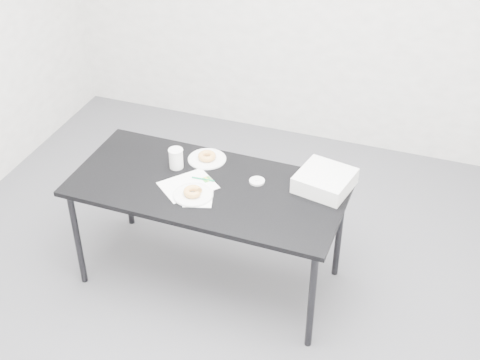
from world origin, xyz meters
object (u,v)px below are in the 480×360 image
(plate_far, at_px, (207,159))
(coffee_cup, at_px, (176,158))
(pen, at_px, (203,179))
(plate_near, at_px, (193,195))
(donut_near, at_px, (193,192))
(table, at_px, (208,193))
(donut_far, at_px, (207,156))
(scorecard, at_px, (188,185))
(bakery_box, at_px, (325,181))

(plate_far, bearing_deg, coffee_cup, -135.62)
(pen, relative_size, plate_far, 0.59)
(plate_near, height_order, donut_near, donut_near)
(table, xyz_separation_m, donut_near, (-0.04, -0.12, 0.08))
(donut_far, bearing_deg, plate_far, 180.00)
(pen, xyz_separation_m, plate_far, (-0.06, 0.21, -0.00))
(plate_near, bearing_deg, coffee_cup, 131.60)
(table, relative_size, plate_near, 6.97)
(table, distance_m, scorecard, 0.12)
(plate_near, height_order, plate_far, plate_near)
(donut_far, height_order, bakery_box, bakery_box)
(plate_near, distance_m, coffee_cup, 0.31)
(scorecard, distance_m, pen, 0.10)
(plate_near, xyz_separation_m, donut_far, (-0.06, 0.37, 0.02))
(pen, height_order, bakery_box, bakery_box)
(table, xyz_separation_m, pen, (-0.04, 0.04, 0.06))
(coffee_cup, bearing_deg, plate_near, -48.40)
(donut_far, bearing_deg, plate_near, -80.31)
(donut_near, xyz_separation_m, bakery_box, (0.68, 0.32, 0.02))
(table, bearing_deg, scorecard, -157.49)
(donut_near, bearing_deg, table, 72.00)
(coffee_cup, height_order, bakery_box, coffee_cup)
(plate_far, height_order, coffee_cup, coffee_cup)
(pen, bearing_deg, plate_far, 102.38)
(table, height_order, plate_near, plate_near)
(pen, bearing_deg, plate_near, -92.19)
(scorecard, distance_m, bakery_box, 0.78)
(plate_far, bearing_deg, scorecard, -90.45)
(table, bearing_deg, bakery_box, 18.68)
(scorecard, xyz_separation_m, plate_far, (0.00, 0.29, 0.00))
(pen, xyz_separation_m, plate_near, (0.00, -0.16, -0.00))
(plate_near, relative_size, coffee_cup, 1.84)
(table, relative_size, plate_far, 6.86)
(donut_far, distance_m, bakery_box, 0.74)
(scorecard, bearing_deg, plate_far, 129.11)
(donut_far, bearing_deg, coffee_cup, -135.62)
(pen, height_order, donut_far, donut_far)
(table, bearing_deg, pen, 139.01)
(scorecard, relative_size, plate_far, 1.27)
(table, bearing_deg, donut_near, -107.03)
(pen, xyz_separation_m, bakery_box, (0.68, 0.17, 0.04))
(coffee_cup, bearing_deg, donut_near, -48.40)
(scorecard, height_order, plate_far, plate_far)
(table, xyz_separation_m, bakery_box, (0.64, 0.20, 0.10))
(donut_far, relative_size, bakery_box, 0.37)
(bakery_box, bearing_deg, table, -150.63)
(table, xyz_separation_m, donut_far, (-0.10, 0.25, 0.08))
(donut_near, relative_size, bakery_box, 0.37)
(table, distance_m, plate_far, 0.27)
(table, relative_size, bakery_box, 5.46)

